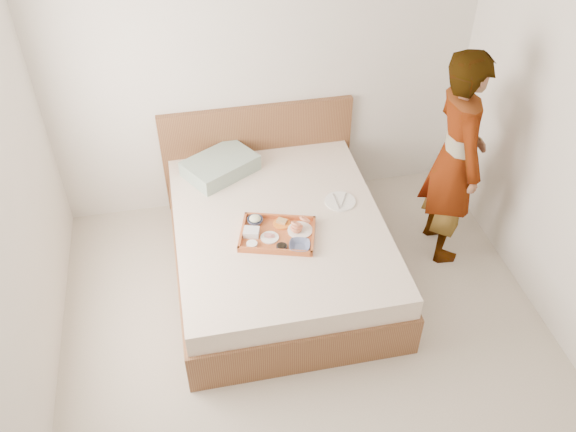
% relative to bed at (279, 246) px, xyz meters
% --- Properties ---
extents(ground, '(3.50, 4.00, 0.01)m').
position_rel_bed_xyz_m(ground, '(0.07, -1.00, -0.27)').
color(ground, '#C0B4A2').
rests_on(ground, ground).
extents(wall_back, '(3.50, 0.01, 2.60)m').
position_rel_bed_xyz_m(wall_back, '(0.07, 1.00, 1.04)').
color(wall_back, silver).
rests_on(wall_back, ground).
extents(bed, '(1.65, 2.00, 0.53)m').
position_rel_bed_xyz_m(bed, '(0.00, 0.00, 0.00)').
color(bed, brown).
rests_on(bed, ground).
extents(headboard, '(1.65, 0.06, 0.95)m').
position_rel_bed_xyz_m(headboard, '(0.00, 0.97, 0.21)').
color(headboard, brown).
rests_on(headboard, ground).
extents(pillow, '(0.67, 0.61, 0.13)m').
position_rel_bed_xyz_m(pillow, '(-0.36, 0.69, 0.33)').
color(pillow, gray).
rests_on(pillow, bed).
extents(tray, '(0.62, 0.53, 0.05)m').
position_rel_bed_xyz_m(tray, '(-0.04, -0.17, 0.29)').
color(tray, '#BF5A2A').
rests_on(tray, bed).
extents(prawn_plate, '(0.23, 0.23, 0.01)m').
position_rel_bed_xyz_m(prawn_plate, '(0.13, -0.16, 0.29)').
color(prawn_plate, white).
rests_on(prawn_plate, tray).
extents(navy_bowl_big, '(0.19, 0.19, 0.04)m').
position_rel_bed_xyz_m(navy_bowl_big, '(0.09, -0.34, 0.30)').
color(navy_bowl_big, '#17204F').
rests_on(navy_bowl_big, tray).
extents(sauce_dish, '(0.10, 0.10, 0.03)m').
position_rel_bed_xyz_m(sauce_dish, '(-0.04, -0.32, 0.29)').
color(sauce_dish, black).
rests_on(sauce_dish, tray).
extents(meat_plate, '(0.16, 0.16, 0.01)m').
position_rel_bed_xyz_m(meat_plate, '(-0.10, -0.19, 0.28)').
color(meat_plate, white).
rests_on(meat_plate, tray).
extents(bread_plate, '(0.16, 0.16, 0.01)m').
position_rel_bed_xyz_m(bread_plate, '(0.01, -0.06, 0.28)').
color(bread_plate, orange).
rests_on(bread_plate, tray).
extents(salad_bowl, '(0.15, 0.15, 0.04)m').
position_rel_bed_xyz_m(salad_bowl, '(-0.18, -0.00, 0.30)').
color(salad_bowl, '#17204F').
rests_on(salad_bowl, tray).
extents(plastic_tub, '(0.13, 0.12, 0.05)m').
position_rel_bed_xyz_m(plastic_tub, '(-0.23, -0.13, 0.30)').
color(plastic_tub, silver).
rests_on(plastic_tub, tray).
extents(cheese_round, '(0.10, 0.10, 0.03)m').
position_rel_bed_xyz_m(cheese_round, '(-0.24, -0.25, 0.29)').
color(cheese_round, white).
rests_on(cheese_round, tray).
extents(dinner_plate, '(0.30, 0.30, 0.01)m').
position_rel_bed_xyz_m(dinner_plate, '(0.51, 0.12, 0.27)').
color(dinner_plate, white).
rests_on(dinner_plate, bed).
extents(person, '(0.46, 0.67, 1.76)m').
position_rel_bed_xyz_m(person, '(1.36, 0.03, 0.62)').
color(person, white).
rests_on(person, ground).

